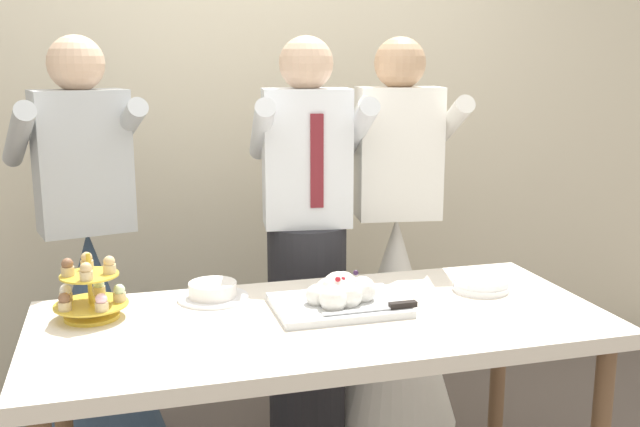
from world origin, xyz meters
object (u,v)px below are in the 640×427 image
dessert_table (322,338)px  cupcake_stand (90,293)px  person_groom (307,266)px  person_guest (93,314)px  main_cake_tray (340,296)px  round_cake (213,292)px  plate_stack (481,284)px  person_bride (395,293)px

dessert_table → cupcake_stand: bearing=165.6°
person_groom → person_guest: 0.87m
dessert_table → main_cake_tray: (0.08, 0.06, 0.12)m
round_cake → person_groom: 0.59m
person_groom → main_cake_tray: bearing=-94.4°
cupcake_stand → person_groom: size_ratio=0.14×
cupcake_stand → person_groom: person_groom is taller
cupcake_stand → round_cake: cupcake_stand is taller
cupcake_stand → main_cake_tray: 0.79m
plate_stack → round_cake: (-0.92, 0.16, 0.00)m
round_cake → person_guest: size_ratio=0.14×
person_bride → person_guest: (-1.25, 0.08, 0.00)m
round_cake → person_guest: 0.70m
main_cake_tray → person_groom: person_groom is taller
main_cake_tray → person_groom: size_ratio=0.26×
person_groom → person_guest: bearing=172.0°
round_cake → main_cake_tray: bearing=-28.3°
round_cake → plate_stack: bearing=-9.6°
dessert_table → main_cake_tray: bearing=36.0°
person_groom → plate_stack: bearing=-48.5°
dessert_table → plate_stack: bearing=10.0°
round_cake → person_guest: (-0.41, 0.51, -0.22)m
plate_stack → round_cake: size_ratio=0.82×
person_bride → person_groom: bearing=-174.2°
plate_stack → person_guest: person_guest is taller
dessert_table → cupcake_stand: cupcake_stand is taller
person_guest → cupcake_stand: bearing=-87.8°
dessert_table → person_guest: (-0.72, 0.78, -0.12)m
dessert_table → person_bride: 0.88m
dessert_table → person_bride: person_bride is taller
person_guest → person_groom: bearing=-8.0°
person_guest → main_cake_tray: bearing=-42.0°
main_cake_tray → plate_stack: size_ratio=2.20×
plate_stack → person_groom: size_ratio=0.12×
dessert_table → plate_stack: (0.61, 0.11, 0.10)m
cupcake_stand → person_bride: (1.23, 0.52, -0.28)m
dessert_table → round_cake: 0.42m
cupcake_stand → person_guest: bearing=92.2°
main_cake_tray → cupcake_stand: bearing=171.0°
dessert_table → main_cake_tray: size_ratio=4.14×
round_cake → cupcake_stand: bearing=-167.9°
person_bride → round_cake: bearing=-152.3°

